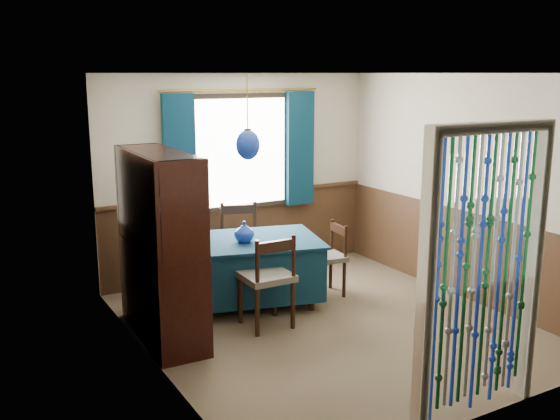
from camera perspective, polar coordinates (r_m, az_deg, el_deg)
floor at (r=6.46m, az=4.41°, el=-10.40°), size 4.00×4.00×0.00m
ceiling at (r=5.95m, az=4.81°, el=12.37°), size 4.00×4.00×0.00m
wall_back at (r=7.79m, az=-3.72°, el=3.15°), size 3.60×0.00×3.60m
wall_front at (r=4.62m, az=18.72°, el=-3.95°), size 3.60×0.00×3.60m
wall_left at (r=5.30m, az=-11.69°, el=-1.49°), size 0.00×4.00×4.00m
wall_right at (r=7.24m, az=16.47°, el=1.96°), size 0.00×4.00×4.00m
wainscot_back at (r=7.93m, az=-3.60°, el=-2.22°), size 3.60×0.00×3.60m
wainscot_front at (r=4.89m, az=17.97°, el=-12.38°), size 3.60×0.00×3.60m
wainscot_left at (r=5.53m, az=-11.20°, el=-9.03°), size 0.00×4.00×4.00m
wainscot_right at (r=7.39m, az=16.03°, el=-3.77°), size 0.00×4.00×4.00m
window at (r=7.70m, az=-3.59°, el=5.31°), size 1.32×0.12×1.42m
doorway at (r=4.72m, az=18.01°, el=-6.12°), size 1.16×0.12×2.18m
dining_table at (r=6.87m, az=-2.84°, el=-5.17°), size 1.74×1.41×0.73m
chair_near at (r=6.21m, az=-1.12°, el=-6.25°), size 0.48×0.46×0.97m
chair_far at (r=7.50m, az=-3.62°, el=-2.96°), size 0.60×0.59×0.97m
chair_left at (r=6.73m, az=-10.28°, el=-5.06°), size 0.54×0.55×0.95m
chair_right at (r=7.16m, az=4.38°, el=-4.30°), size 0.44×0.46×0.84m
sideboard at (r=6.08m, az=-10.82°, el=-5.83°), size 0.52×1.39×1.80m
pendant_lamp at (r=6.59m, az=-2.97°, el=5.99°), size 0.26×0.26×0.90m
vase_table at (r=6.67m, az=-3.29°, el=-2.07°), size 0.24×0.24×0.21m
bowl_shelf at (r=5.72m, az=-9.74°, el=-0.36°), size 0.23×0.23×0.05m
vase_sideboard at (r=6.26m, az=-11.33°, el=-1.65°), size 0.21×0.21×0.21m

